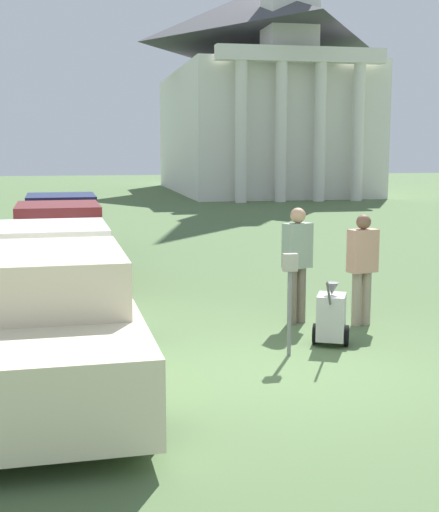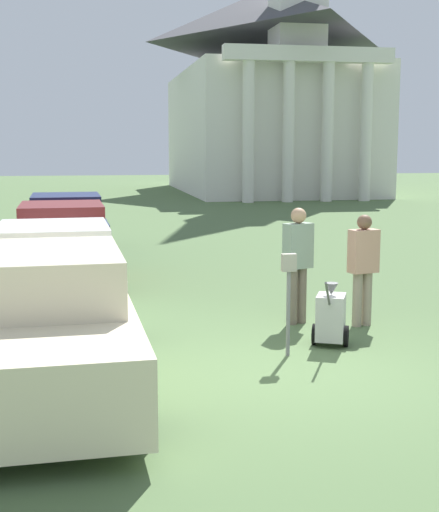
{
  "view_description": "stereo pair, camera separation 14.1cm",
  "coord_description": "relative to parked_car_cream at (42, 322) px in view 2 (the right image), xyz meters",
  "views": [
    {
      "loc": [
        -2.59,
        -7.82,
        2.61
      ],
      "look_at": [
        -0.67,
        1.83,
        1.1
      ],
      "focal_mm": 50.0,
      "sensor_mm": 36.0,
      "label": 1
    },
    {
      "loc": [
        -2.45,
        -7.85,
        2.61
      ],
      "look_at": [
        -0.67,
        1.83,
        1.1
      ],
      "focal_mm": 50.0,
      "sensor_mm": 36.0,
      "label": 2
    }
  ],
  "objects": [
    {
      "name": "ground_plane",
      "position": [
        2.99,
        0.01,
        -0.71
      ],
      "size": [
        120.0,
        120.0,
        0.0
      ],
      "primitive_type": "plane",
      "color": "#4C663D"
    },
    {
      "name": "parked_car_cream",
      "position": [
        0.0,
        0.0,
        0.0
      ],
      "size": [
        2.17,
        5.14,
        1.53
      ],
      "rotation": [
        0.0,
        0.0,
        0.03
      ],
      "color": "beige",
      "rests_on": "ground_plane"
    },
    {
      "name": "parked_car_white",
      "position": [
        -0.0,
        3.13,
        -0.03
      ],
      "size": [
        2.08,
        4.71,
        1.47
      ],
      "rotation": [
        0.0,
        0.0,
        0.03
      ],
      "color": "silver",
      "rests_on": "ground_plane"
    },
    {
      "name": "parked_car_maroon",
      "position": [
        -0.0,
        6.81,
        -0.02
      ],
      "size": [
        2.09,
        4.9,
        1.49
      ],
      "rotation": [
        0.0,
        0.0,
        0.03
      ],
      "color": "maroon",
      "rests_on": "ground_plane"
    },
    {
      "name": "parked_car_navy",
      "position": [
        -0.0,
        9.72,
        -0.02
      ],
      "size": [
        2.06,
        4.79,
        1.49
      ],
      "rotation": [
        0.0,
        0.0,
        0.03
      ],
      "color": "#19234C",
      "rests_on": "ground_plane"
    },
    {
      "name": "parking_meter",
      "position": [
        2.96,
        0.56,
        0.2
      ],
      "size": [
        0.18,
        0.09,
        1.3
      ],
      "color": "slate",
      "rests_on": "ground_plane"
    },
    {
      "name": "person_worker",
      "position": [
        3.55,
        2.15,
        0.28
      ],
      "size": [
        0.47,
        0.36,
        1.73
      ],
      "rotation": [
        0.0,
        0.0,
        3.52
      ],
      "color": "#665B4C",
      "rests_on": "ground_plane"
    },
    {
      "name": "person_supervisor",
      "position": [
        4.45,
        1.85,
        0.22
      ],
      "size": [
        0.46,
        0.31,
        1.64
      ],
      "rotation": [
        0.0,
        0.0,
        3.37
      ],
      "color": "gray",
      "rests_on": "ground_plane"
    },
    {
      "name": "equipment_cart",
      "position": [
        3.64,
        0.91,
        -0.32
      ],
      "size": [
        0.61,
        0.98,
        1.0
      ],
      "rotation": [
        0.0,
        0.0,
        -0.43
      ],
      "color": "#B2B2AD",
      "rests_on": "ground_plane"
    },
    {
      "name": "church",
      "position": [
        10.94,
        33.28,
        5.35
      ],
      "size": [
        9.91,
        16.76,
        22.18
      ],
      "color": "silver",
      "rests_on": "ground_plane"
    }
  ]
}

